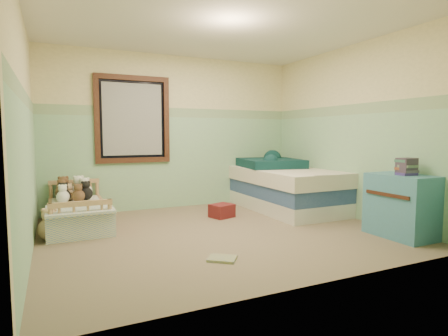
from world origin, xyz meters
name	(u,v)px	position (x,y,z in m)	size (l,w,h in m)	color
floor	(220,233)	(0.00, 0.00, -0.01)	(4.20, 3.60, 0.02)	brown
ceiling	(220,25)	(0.00, 0.00, 2.51)	(4.20, 3.60, 0.02)	silver
wall_back	(175,132)	(0.00, 1.80, 1.25)	(4.20, 0.04, 2.50)	beige
wall_front	(316,130)	(0.00, -1.80, 1.25)	(4.20, 0.04, 2.50)	beige
wall_left	(25,131)	(-2.10, 0.00, 1.25)	(0.04, 3.60, 2.50)	beige
wall_right	(351,132)	(2.10, 0.00, 1.25)	(0.04, 3.60, 2.50)	beige
wainscot_mint	(176,162)	(0.00, 1.79, 0.75)	(4.20, 0.01, 1.50)	#8EB997
border_strip	(175,113)	(0.00, 1.79, 1.57)	(4.20, 0.01, 0.15)	#3E7140
window_frame	(133,119)	(-0.70, 1.76, 1.45)	(1.16, 0.06, 1.36)	black
window_blinds	(133,119)	(-0.70, 1.77, 1.45)	(0.92, 0.01, 1.12)	#B3B3AE
toddler_bed_frame	(78,220)	(-1.59, 1.05, 0.09)	(0.70, 1.40, 0.18)	tan
toddler_mattress	(78,209)	(-1.59, 1.05, 0.24)	(0.64, 1.34, 0.12)	silver
patchwork_quilt	(80,209)	(-1.59, 0.62, 0.31)	(0.76, 0.70, 0.03)	#779BD2
plush_bed_brown	(64,191)	(-1.74, 1.55, 0.41)	(0.22, 0.22, 0.22)	brown
plush_bed_white	(79,190)	(-1.54, 1.55, 0.41)	(0.22, 0.22, 0.22)	white
plush_bed_tan	(68,195)	(-1.69, 1.33, 0.38)	(0.17, 0.17, 0.17)	tan
plush_bed_dark	(86,194)	(-1.46, 1.33, 0.39)	(0.18, 0.18, 0.18)	black
plush_floor_cream	(63,215)	(-1.77, 1.30, 0.12)	(0.23, 0.23, 0.23)	#EEE1C5
plush_floor_tan	(50,229)	(-1.92, 0.51, 0.13)	(0.26, 0.26, 0.26)	tan
twin_bed_frame	(282,202)	(1.55, 0.93, 0.11)	(1.09, 2.19, 0.22)	white
twin_boxspring	(282,188)	(1.55, 0.93, 0.33)	(1.09, 2.19, 0.22)	navy
twin_mattress	(283,175)	(1.55, 0.93, 0.55)	(1.14, 2.23, 0.22)	silver
teal_blanket	(270,163)	(1.50, 1.23, 0.73)	(0.93, 0.98, 0.14)	#103B3E
dresser	(401,206)	(1.86, -1.09, 0.37)	(0.46, 0.74, 0.74)	teal
book_stack	(407,167)	(1.86, -1.15, 0.84)	(0.20, 0.15, 0.20)	#49292E
red_pillow	(222,211)	(0.36, 0.74, 0.10)	(0.31, 0.27, 0.19)	maroon
floor_book	(222,259)	(-0.41, -0.94, 0.01)	(0.27, 0.21, 0.02)	yellow
extra_plush_0	(64,196)	(-1.75, 1.26, 0.39)	(0.18, 0.18, 0.18)	black
extra_plush_1	(63,193)	(-1.75, 1.50, 0.40)	(0.20, 0.20, 0.20)	brown
extra_plush_2	(68,194)	(-1.69, 1.41, 0.38)	(0.16, 0.16, 0.16)	black
extra_plush_3	(63,197)	(-1.76, 1.22, 0.38)	(0.17, 0.17, 0.17)	white
extra_plush_4	(78,196)	(-1.57, 1.20, 0.38)	(0.17, 0.17, 0.17)	brown
extra_plush_5	(85,191)	(-1.46, 1.46, 0.40)	(0.21, 0.21, 0.21)	white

